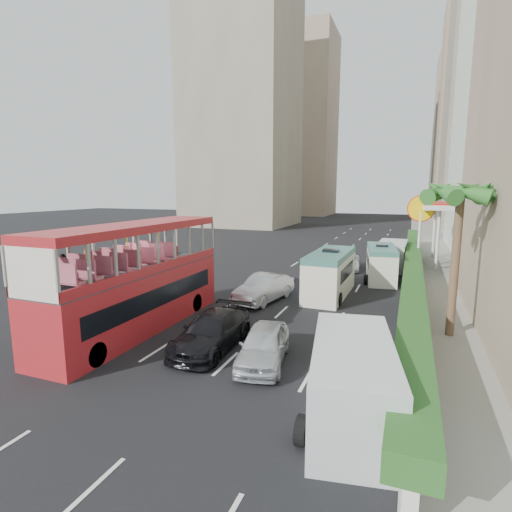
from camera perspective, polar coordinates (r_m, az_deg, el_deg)
The scene contains 20 objects.
ground_plane at distance 17.45m, azimuth -0.18°, elevation -12.78°, with size 200.00×200.00×0.00m, color black.
double_decker_bus at distance 19.61m, azimuth -16.75°, elevation -2.94°, with size 2.50×11.00×5.06m, color #B31F24.
car_silver_lane_a at distance 24.10m, azimuth 1.15°, elevation -6.44°, with size 1.67×4.79×1.58m, color silver.
car_silver_lane_b at distance 15.94m, azimuth 1.09°, elevation -15.01°, with size 1.69×4.21×1.43m, color silver.
car_black at distance 17.36m, azimuth -6.30°, elevation -12.97°, with size 2.06×5.07×1.47m, color black.
van_asset at distance 34.21m, azimuth 12.66°, elevation -1.90°, with size 2.19×4.76×1.32m, color silver.
minibus_near at distance 25.41m, azimuth 10.52°, elevation -2.53°, with size 2.10×6.29×2.79m, color silver.
minibus_far at distance 30.76m, azimuth 17.43°, elevation -1.00°, with size 1.88×5.64×2.50m, color silver.
panel_van_near at distance 12.44m, azimuth 13.61°, elevation -16.95°, with size 2.25×5.63×2.25m, color silver.
panel_van_far at distance 35.78m, azimuth 18.83°, elevation 0.12°, with size 2.22×5.55×2.22m, color silver.
sidewalk at distance 40.68m, azimuth 25.33°, elevation -0.67°, with size 6.00×120.00×0.18m, color #99968C.
kerb_wall at distance 29.63m, azimuth 21.40°, elevation -2.73°, with size 0.30×44.00×1.00m, color silver.
hedge at distance 29.48m, azimuth 21.50°, elevation -1.11°, with size 1.10×44.00×0.70m, color #2D6626.
palm_tree at distance 19.40m, azimuth 26.54°, elevation -1.11°, with size 0.36×0.36×6.40m, color brown.
shell_station at distance 38.45m, azimuth 27.29°, elevation 2.66°, with size 6.50×8.00×5.50m, color silver.
tower_mid at distance 76.28m, azimuth 32.28°, elevation 22.04°, with size 16.00×16.00×50.00m, color gray.
tower_far_a at distance 98.87m, azimuth 28.84°, elevation 17.30°, with size 14.00×14.00×44.00m, color tan.
tower_far_b at distance 120.30m, azimuth 27.40°, elevation 14.83°, with size 14.00×14.00×40.00m, color gray.
tower_left_a at distance 78.58m, azimuth -1.97°, elevation 23.75°, with size 18.00×18.00×52.00m, color gray.
tower_left_b at distance 109.91m, azimuth 6.64°, elevation 17.99°, with size 16.00×16.00×46.00m, color tan.
Camera 1 is at (5.91, -15.03, 6.61)m, focal length 28.00 mm.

